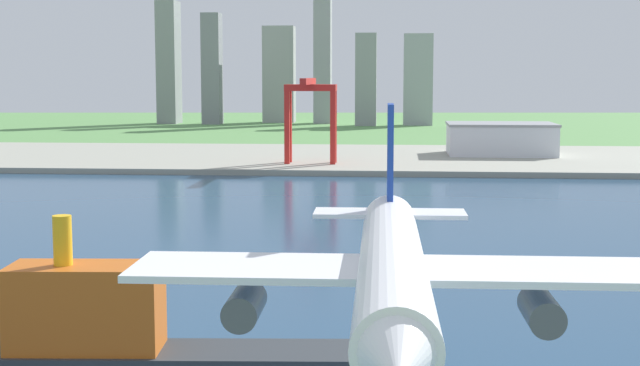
{
  "coord_description": "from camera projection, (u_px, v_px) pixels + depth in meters",
  "views": [
    {
      "loc": [
        12.26,
        53.45,
        40.54
      ],
      "look_at": [
        -1.06,
        213.38,
        21.72
      ],
      "focal_mm": 51.8,
      "sensor_mm": 36.0,
      "label": 1
    }
  ],
  "objects": [
    {
      "name": "ground_plane",
      "position": [
        350.0,
        226.0,
        249.76
      ],
      "size": [
        2400.0,
        2400.0,
        0.0
      ],
      "primitive_type": "plane",
      "color": "#578C4B"
    },
    {
      "name": "water_bay",
      "position": [
        336.0,
        272.0,
        190.36
      ],
      "size": [
        840.0,
        360.0,
        0.15
      ],
      "primitive_type": "cube",
      "color": "navy",
      "rests_on": "ground"
    },
    {
      "name": "industrial_pier",
      "position": [
        371.0,
        158.0,
        437.67
      ],
      "size": [
        840.0,
        140.0,
        2.5
      ],
      "primitive_type": "cube",
      "color": "#97988A",
      "rests_on": "ground"
    },
    {
      "name": "airplane_landing",
      "position": [
        392.0,
        270.0,
        60.29
      ],
      "size": [
        35.7,
        43.49,
        14.45
      ],
      "color": "white"
    },
    {
      "name": "container_barge",
      "position": [
        140.0,
        357.0,
        111.5
      ],
      "size": [
        50.91,
        12.78,
        23.79
      ],
      "color": "#2D3338",
      "rests_on": "water_bay"
    },
    {
      "name": "port_crane_red",
      "position": [
        310.0,
        102.0,
        394.98
      ],
      "size": [
        22.09,
        44.58,
        36.75
      ],
      "color": "red",
      "rests_on": "industrial_pier"
    },
    {
      "name": "warehouse_main",
      "position": [
        501.0,
        139.0,
        442.77
      ],
      "size": [
        51.01,
        36.23,
        15.22
      ],
      "color": "silver",
      "rests_on": "industrial_pier"
    },
    {
      "name": "distant_skyline",
      "position": [
        281.0,
        67.0,
        767.66
      ],
      "size": [
        227.48,
        62.63,
        130.71
      ],
      "color": "gray",
      "rests_on": "ground"
    }
  ]
}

